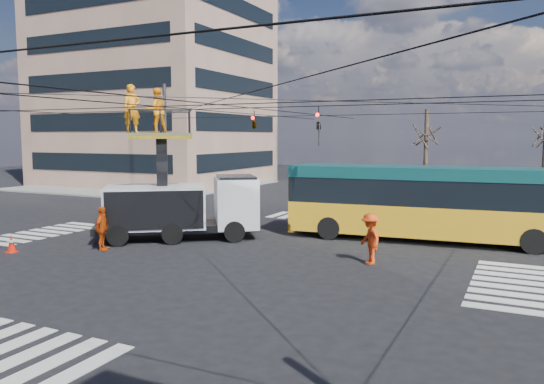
{
  "coord_description": "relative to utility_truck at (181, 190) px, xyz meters",
  "views": [
    {
      "loc": [
        10.22,
        -17.33,
        4.49
      ],
      "look_at": [
        0.97,
        1.83,
        2.25
      ],
      "focal_mm": 35.0,
      "sensor_mm": 36.0,
      "label": 1
    }
  ],
  "objects": [
    {
      "name": "ground",
      "position": [
        3.4,
        -1.67,
        -2.13
      ],
      "size": [
        120.0,
        120.0,
        0.0
      ],
      "primitive_type": "plane",
      "color": "black",
      "rests_on": "ground"
    },
    {
      "name": "sidewalk_nw",
      "position": [
        -17.6,
        19.33,
        -2.07
      ],
      "size": [
        18.0,
        18.0,
        0.12
      ],
      "primitive_type": "cube",
      "color": "slate",
      "rests_on": "ground"
    },
    {
      "name": "crosswalks",
      "position": [
        3.4,
        -1.67,
        -2.12
      ],
      "size": [
        22.4,
        22.4,
        0.02
      ],
      "primitive_type": null,
      "color": "silver",
      "rests_on": "ground"
    },
    {
      "name": "building_tower",
      "position": [
        -18.57,
        22.31,
        12.87
      ],
      "size": [
        18.06,
        16.06,
        30.0
      ],
      "color": "#876656",
      "rests_on": "ground"
    },
    {
      "name": "overhead_network",
      "position": [
        3.33,
        -1.27,
        2.16
      ],
      "size": [
        24.24,
        24.24,
        8.0
      ],
      "color": "#2D2D30",
      "rests_on": "ground"
    },
    {
      "name": "tree_a",
      "position": [
        8.4,
        11.83,
        2.5
      ],
      "size": [
        2.0,
        2.0,
        6.0
      ],
      "color": "#382B21",
      "rests_on": "ground"
    },
    {
      "name": "utility_truck",
      "position": [
        0.0,
        0.0,
        0.0
      ],
      "size": [
        7.02,
        5.96,
        6.64
      ],
      "rotation": [
        0.0,
        0.0,
        0.62
      ],
      "color": "black",
      "rests_on": "ground"
    },
    {
      "name": "city_bus",
      "position": [
        10.15,
        4.18,
        -0.41
      ],
      "size": [
        12.62,
        3.6,
        3.2
      ],
      "rotation": [
        0.0,
        0.0,
        0.08
      ],
      "color": "orange",
      "rests_on": "ground"
    },
    {
      "name": "traffic_cone",
      "position": [
        -4.27,
        -5.2,
        -1.78
      ],
      "size": [
        0.36,
        0.36,
        0.71
      ],
      "primitive_type": "cone",
      "color": "#FF1E0A",
      "rests_on": "ground"
    },
    {
      "name": "worker_ground",
      "position": [
        -1.36,
        -3.38,
        -1.26
      ],
      "size": [
        0.74,
        1.11,
        1.75
      ],
      "primitive_type": "imported",
      "rotation": [
        0.0,
        0.0,
        1.91
      ],
      "color": "#E2500E",
      "rests_on": "ground"
    },
    {
      "name": "flagger",
      "position": [
        8.74,
        -0.96,
        -1.23
      ],
      "size": [
        1.27,
        1.32,
        1.8
      ],
      "primitive_type": "imported",
      "rotation": [
        0.0,
        0.0,
        -0.86
      ],
      "color": "red",
      "rests_on": "ground"
    }
  ]
}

